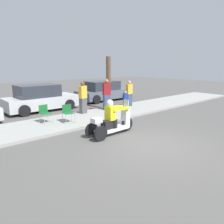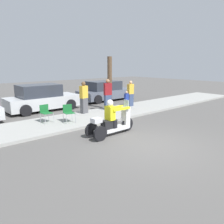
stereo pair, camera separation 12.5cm
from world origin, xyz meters
TOP-DOWN VIEW (x-y plane):
  - ground_plane at (0.00, 0.00)m, footprint 60.00×60.00m
  - sidewalk_strip at (0.00, 4.60)m, footprint 28.00×2.80m
  - motorcycle_trike at (-0.31, 1.80)m, footprint 2.23×0.66m
  - spectator_end_of_line at (0.73, 5.40)m, footprint 0.45×0.32m
  - spectator_far_back at (2.35, 5.31)m, footprint 0.49×0.37m
  - spectator_near_curb at (3.42, 4.81)m, footprint 0.27×0.17m
  - spectator_mid_group at (4.14, 5.20)m, footprint 0.40×0.26m
  - folding_chair_curbside at (-1.69, 4.97)m, footprint 0.51×0.51m
  - folding_chair_set_back at (-0.86, 4.31)m, footprint 0.53×0.53m
  - parked_car_lot_left at (4.78, 8.58)m, footprint 4.49×1.96m
  - parked_car_lot_right at (-0.51, 8.18)m, footprint 4.29×2.04m
  - tree_trunk at (2.89, 5.78)m, footprint 0.28×0.28m

SIDE VIEW (x-z plane):
  - ground_plane at x=0.00m, z-range 0.00..0.00m
  - sidewalk_strip at x=0.00m, z-range 0.00..0.12m
  - motorcycle_trike at x=-0.31m, z-range -0.20..1.25m
  - folding_chair_curbside at x=-1.69m, z-range 0.21..1.03m
  - folding_chair_set_back at x=-0.86m, z-range 0.21..1.03m
  - spectator_near_curb at x=3.42m, z-range 0.10..1.16m
  - parked_car_lot_left at x=4.78m, z-range -0.04..1.46m
  - parked_car_lot_right at x=-0.51m, z-range -0.05..1.54m
  - spectator_mid_group at x=4.14m, z-range 0.09..1.73m
  - spectator_end_of_line at x=0.73m, z-range 0.09..1.84m
  - spectator_far_back at x=2.35m, z-range 0.09..1.90m
  - tree_trunk at x=2.89m, z-range 0.12..3.24m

